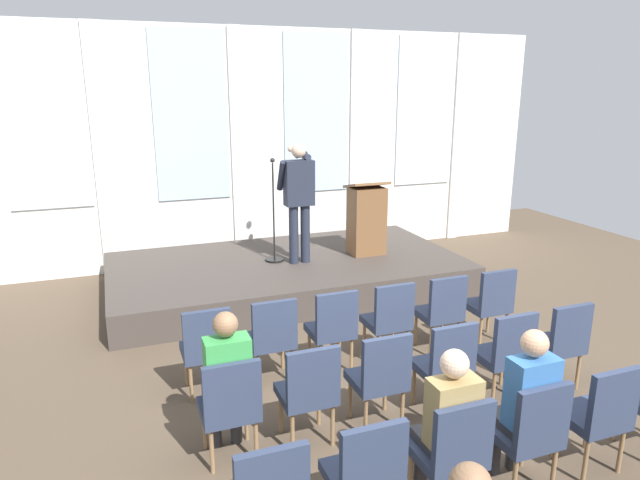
% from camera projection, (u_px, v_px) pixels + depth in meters
% --- Properties ---
extents(ground_plane, '(14.80, 14.80, 0.00)m').
position_uv_depth(ground_plane, '(420.00, 429.00, 5.11)').
color(ground_plane, brown).
extents(rear_partition, '(10.87, 0.14, 3.93)m').
position_uv_depth(rear_partition, '(258.00, 144.00, 9.72)').
color(rear_partition, silver).
rests_on(rear_partition, ground).
extents(stage_platform, '(5.21, 2.77, 0.43)m').
position_uv_depth(stage_platform, '(287.00, 273.00, 8.68)').
color(stage_platform, '#3F3833').
rests_on(stage_platform, ground).
extents(speaker, '(0.52, 0.69, 1.77)m').
position_uv_depth(speaker, '(299.00, 194.00, 8.25)').
color(speaker, '#232838').
rests_on(speaker, stage_platform).
extents(mic_stand, '(0.28, 0.28, 1.56)m').
position_uv_depth(mic_stand, '(274.00, 239.00, 8.50)').
color(mic_stand, black).
rests_on(mic_stand, stage_platform).
extents(lectern, '(0.60, 0.48, 1.16)m').
position_uv_depth(lectern, '(366.00, 219.00, 8.82)').
color(lectern, brown).
rests_on(lectern, stage_platform).
extents(chair_r0_c0, '(0.46, 0.44, 0.94)m').
position_uv_depth(chair_r0_c0, '(206.00, 345.00, 5.56)').
color(chair_r0_c0, olive).
rests_on(chair_r0_c0, ground).
extents(chair_r0_c1, '(0.46, 0.44, 0.94)m').
position_uv_depth(chair_r0_c1, '(272.00, 335.00, 5.79)').
color(chair_r0_c1, olive).
rests_on(chair_r0_c1, ground).
extents(chair_r0_c2, '(0.46, 0.44, 0.94)m').
position_uv_depth(chair_r0_c2, '(333.00, 325.00, 6.02)').
color(chair_r0_c2, olive).
rests_on(chair_r0_c2, ground).
extents(chair_r0_c3, '(0.46, 0.44, 0.94)m').
position_uv_depth(chair_r0_c3, '(389.00, 317.00, 6.25)').
color(chair_r0_c3, olive).
rests_on(chair_r0_c3, ground).
extents(chair_r0_c4, '(0.46, 0.44, 0.94)m').
position_uv_depth(chair_r0_c4, '(442.00, 308.00, 6.47)').
color(chair_r0_c4, olive).
rests_on(chair_r0_c4, ground).
extents(chair_r0_c5, '(0.46, 0.44, 0.94)m').
position_uv_depth(chair_r0_c5, '(491.00, 301.00, 6.70)').
color(chair_r0_c5, olive).
rests_on(chair_r0_c5, ground).
extents(chair_r1_c0, '(0.46, 0.44, 0.94)m').
position_uv_depth(chair_r1_c0, '(230.00, 403.00, 4.54)').
color(chair_r1_c0, olive).
rests_on(chair_r1_c0, ground).
extents(audience_r1_c0, '(0.36, 0.39, 1.30)m').
position_uv_depth(audience_r1_c0, '(227.00, 377.00, 4.57)').
color(audience_r1_c0, '#2D2D33').
rests_on(audience_r1_c0, ground).
extents(chair_r1_c1, '(0.46, 0.44, 0.94)m').
position_uv_depth(chair_r1_c1, '(309.00, 388.00, 4.77)').
color(chair_r1_c1, olive).
rests_on(chair_r1_c1, ground).
extents(chair_r1_c2, '(0.46, 0.44, 0.94)m').
position_uv_depth(chair_r1_c2, '(381.00, 374.00, 5.00)').
color(chair_r1_c2, olive).
rests_on(chair_r1_c2, ground).
extents(chair_r1_c3, '(0.46, 0.44, 0.94)m').
position_uv_depth(chair_r1_c3, '(446.00, 362.00, 5.22)').
color(chair_r1_c3, olive).
rests_on(chair_r1_c3, ground).
extents(chair_r1_c4, '(0.46, 0.44, 0.94)m').
position_uv_depth(chair_r1_c4, '(506.00, 350.00, 5.45)').
color(chair_r1_c4, olive).
rests_on(chair_r1_c4, ground).
extents(chair_r1_c5, '(0.46, 0.44, 0.94)m').
position_uv_depth(chair_r1_c5, '(561.00, 340.00, 5.68)').
color(chair_r1_c5, olive).
rests_on(chair_r1_c5, ground).
extents(chair_r2_c1, '(0.46, 0.44, 0.94)m').
position_uv_depth(chair_r2_c1, '(366.00, 471.00, 3.75)').
color(chair_r2_c1, olive).
rests_on(chair_r2_c1, ground).
extents(chair_r2_c2, '(0.46, 0.44, 0.94)m').
position_uv_depth(chair_r2_c2, '(453.00, 449.00, 3.98)').
color(chair_r2_c2, olive).
rests_on(chair_r2_c2, ground).
extents(audience_r2_c2, '(0.36, 0.39, 1.27)m').
position_uv_depth(audience_r2_c2, '(448.00, 421.00, 4.01)').
color(audience_r2_c2, '#2D2D33').
rests_on(audience_r2_c2, ground).
extents(chair_r2_c3, '(0.46, 0.44, 0.94)m').
position_uv_depth(chair_r2_c3, '(530.00, 429.00, 4.20)').
color(chair_r2_c3, olive).
rests_on(chair_r2_c3, ground).
extents(audience_r2_c3, '(0.36, 0.39, 1.31)m').
position_uv_depth(audience_r2_c3, '(525.00, 400.00, 4.23)').
color(audience_r2_c3, '#2D2D33').
rests_on(audience_r2_c3, ground).
extents(chair_r2_c4, '(0.46, 0.44, 0.94)m').
position_uv_depth(chair_r2_c4, '(600.00, 411.00, 4.43)').
color(chair_r2_c4, olive).
rests_on(chair_r2_c4, ground).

